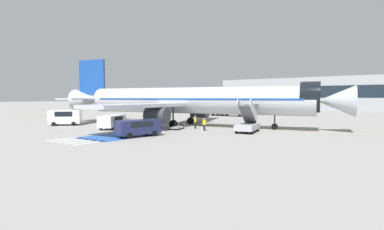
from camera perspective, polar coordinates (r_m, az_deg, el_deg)
The scene contains 20 objects.
ground_plane at distance 44.45m, azimuth 1.62°, elevation -2.29°, with size 600.00×600.00×0.00m, color gray.
apron_leadline_yellow at distance 45.64m, azimuth 0.06°, elevation -2.13°, with size 0.20×78.97×0.01m, color gold.
apron_stand_patch_blue at distance 35.17m, azimuth -13.62°, elevation -3.87°, with size 5.56×8.35×0.01m, color #2856A8.
apron_walkway_bar_0 at distance 34.54m, azimuth -23.61°, elevation -4.19°, with size 0.44×3.60×0.01m, color silver.
apron_walkway_bar_1 at distance 33.52m, azimuth -22.57°, elevation -4.39°, with size 0.44×3.60×0.01m, color silver.
apron_walkway_bar_2 at distance 32.52m, azimuth -21.45°, elevation -4.60°, with size 0.44×3.60×0.01m, color silver.
apron_walkway_bar_3 at distance 31.52m, azimuth -20.27°, elevation -4.82°, with size 0.44×3.60×0.01m, color silver.
apron_walkway_bar_4 at distance 30.54m, azimuth -19.01°, elevation -5.05°, with size 0.44×3.60×0.01m, color silver.
airliner at distance 45.69m, azimuth -0.66°, elevation 2.76°, with size 45.18×34.31×11.01m.
boarding_stairs_forward at distance 38.15m, azimuth 10.53°, elevation -1.73°, with size 3.13×5.51×4.30m.
fuel_tanker at distance 70.94m, azimuth 6.82°, elevation 1.27°, with size 9.89×3.03×3.56m.
service_van_0 at distance 50.78m, azimuth -23.02°, elevation -0.23°, with size 4.69×4.71×2.41m.
service_van_1 at distance 33.88m, azimuth -10.22°, elevation -2.17°, with size 3.04×5.28×1.87m.
service_van_2 at distance 43.30m, azimuth -14.96°, elevation -1.03°, with size 4.08×5.54×1.88m.
baggage_cart at distance 41.17m, azimuth -2.93°, elevation -2.38°, with size 2.20×2.93×0.87m.
ground_crew_0 at distance 42.32m, azimuth -8.31°, elevation -1.30°, with size 0.48×0.43×1.67m.
ground_crew_1 at distance 39.23m, azimuth 2.37°, elevation -1.67°, with size 0.47×0.32×1.63m.
ground_crew_2 at distance 43.35m, azimuth -6.01°, elevation -1.23°, with size 0.49×0.38×1.60m.
ground_crew_3 at distance 41.93m, azimuth 0.62°, elevation -1.15°, with size 0.33×0.47×1.85m.
terminal_building at distance 117.17m, azimuth 28.28°, elevation 3.65°, with size 95.98×12.10×11.54m.
Camera 1 is at (24.85, -36.59, 4.38)m, focal length 28.00 mm.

